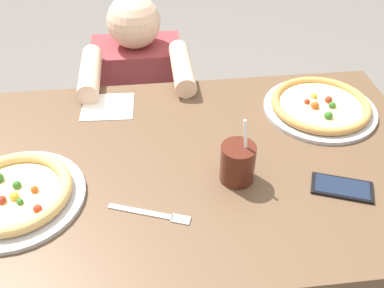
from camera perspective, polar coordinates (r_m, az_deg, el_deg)
The scene contains 8 objects.
dining_table at distance 1.26m, azimuth -0.91°, elevation -6.03°, with size 1.36×0.82×0.75m.
pizza_near at distance 1.15m, azimuth -22.09°, elevation -6.03°, with size 0.34×0.34×0.04m.
pizza_far at distance 1.41m, azimuth 16.34°, elevation 4.77°, with size 0.35×0.35×0.04m.
drink_cup_colored at distance 1.10m, azimuth 5.95°, elevation -2.46°, with size 0.09×0.09×0.18m.
paper_napkin at distance 1.41m, azimuth -10.89°, elevation 4.79°, with size 0.16×0.14×0.00m, color white.
fork at distance 1.05m, azimuth -5.09°, elevation -9.07°, with size 0.20×0.09×0.00m.
cell_phone at distance 1.17m, azimuth 18.93°, elevation -5.39°, with size 0.17×0.12×0.01m.
diner_seated at distance 1.88m, azimuth -6.56°, elevation 4.05°, with size 0.38×0.51×0.96m.
Camera 1 is at (-0.08, -0.88, 1.54)m, focal length 41.01 mm.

